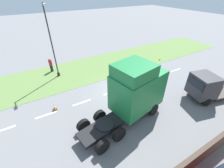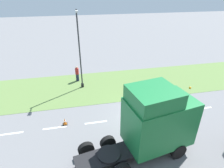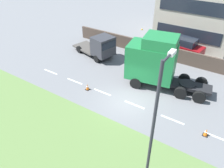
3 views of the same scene
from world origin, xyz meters
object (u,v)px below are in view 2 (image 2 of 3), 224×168
object	(u,v)px
pedestrian	(77,74)
traffic_cone_trailing	(182,106)
lorry_cab	(155,122)
traffic_cone_lead	(65,122)
lamp_post	(80,54)

from	to	relation	value
pedestrian	traffic_cone_trailing	xyz separation A→B (m)	(7.34, 8.84, -0.60)
lorry_cab	traffic_cone_lead	distance (m)	7.16
lorry_cab	traffic_cone_lead	size ratio (longest dim) A/B	13.22
lorry_cab	traffic_cone_trailing	bearing A→B (deg)	121.02
traffic_cone_lead	lorry_cab	bearing A→B (deg)	56.49
lamp_post	traffic_cone_lead	distance (m)	6.98
lamp_post	lorry_cab	bearing A→B (deg)	22.33
pedestrian	traffic_cone_trailing	bearing A→B (deg)	50.28
lamp_post	traffic_cone_lead	xyz separation A→B (m)	(5.82, -1.77, -3.42)
lorry_cab	pedestrian	distance (m)	12.18
lorry_cab	traffic_cone_trailing	xyz separation A→B (m)	(-3.92, 4.45, -2.10)
lamp_post	traffic_cone_trailing	world-z (taller)	lamp_post
traffic_cone_lead	traffic_cone_trailing	size ratio (longest dim) A/B	1.00
pedestrian	traffic_cone_trailing	distance (m)	11.51
lamp_post	traffic_cone_trailing	distance (m)	10.70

